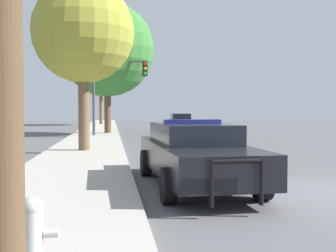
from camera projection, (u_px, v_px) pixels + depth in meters
name	position (u px, v px, depth m)	size (l,w,h in m)	color
ground_plane	(318.00, 194.00, 8.43)	(110.00, 110.00, 0.00)	#565659
sidewalk_left	(57.00, 198.00, 7.74)	(3.00, 110.00, 0.13)	#ADA89E
police_car	(194.00, 152.00, 9.31)	(2.17, 5.46, 1.47)	black
fire_hydrant	(32.00, 231.00, 4.08)	(0.50, 0.22, 0.73)	#B7BCC1
traffic_light	(116.00, 81.00, 25.67)	(3.35, 0.35, 4.67)	#424247
car_background_oncoming	(181.00, 121.00, 34.75)	(2.15, 4.67, 1.36)	#333856
tree_sidewalk_far	(101.00, 72.00, 45.10)	(5.26, 5.26, 8.24)	brown
tree_sidewalk_near	(83.00, 33.00, 16.05)	(3.90, 3.90, 6.48)	brown
tree_sidewalk_mid	(107.00, 50.00, 28.03)	(6.25, 6.25, 8.69)	brown
traffic_cone	(1.00, 215.00, 5.04)	(0.30, 0.30, 0.59)	orange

